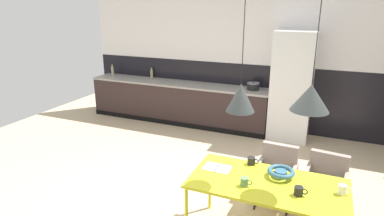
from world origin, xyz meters
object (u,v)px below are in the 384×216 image
Objects in this scene: refrigerator_column at (292,87)px; armchair_corner_seat at (326,177)px; bottle_oil_tall at (113,71)px; bottle_vinegar_dark at (152,74)px; dining_table at (267,186)px; mug_dark_espresso at (343,189)px; open_book at (217,168)px; pendant_lamp_over_table_near at (241,97)px; mug_short_terracotta at (299,191)px; mug_tall_blue at (252,161)px; armchair_head_of_table at (277,169)px; fruit_bowl at (281,172)px; cooking_pot at (253,86)px; mug_glass_clear at (245,182)px; pendant_lamp_over_table_far at (310,98)px.

refrigerator_column is 2.50m from armchair_corner_seat.
bottle_vinegar_dark is (1.00, 0.13, -0.01)m from bottle_oil_tall.
dining_table is 0.71m from mug_dark_espresso.
pendant_lamp_over_table_near reaches higher than open_book.
mug_dark_espresso is at bearing 5.24° from pendant_lamp_over_table_near.
mug_tall_blue is at bearing 141.47° from mug_short_terracotta.
armchair_head_of_table is at bearing -29.69° from bottle_oil_tall.
mug_short_terracotta is (-0.39, -0.19, -0.00)m from mug_dark_espresso.
dining_table is at bearing -8.06° from open_book.
armchair_head_of_table is 2.62× the size of open_book.
open_book is (-0.68, -0.09, -0.05)m from fruit_bowl.
mug_dark_espresso is at bearing -63.11° from cooking_pot.
mug_tall_blue is at bearing 126.44° from dining_table.
refrigerator_column is at bearing 89.04° from mug_glass_clear.
armchair_head_of_table is 3.33× the size of bottle_vinegar_dark.
cooking_pot reaches higher than fruit_bowl.
armchair_corner_seat is 1.40m from open_book.
refrigerator_column reaches higher than cooking_pot.
mug_short_terracotta is (0.52, 0.04, -0.00)m from mug_glass_clear.
refrigerator_column reaches higher than bottle_vinegar_dark.
mug_dark_espresso is at bearing -74.64° from refrigerator_column.
fruit_bowl is 1.11× the size of bottle_oil_tall.
pendant_lamp_over_table_far reaches higher than mug_short_terracotta.
cooking_pot reaches higher than mug_tall_blue.
dining_table is 5.33× the size of open_book.
bottle_oil_tall is 5.70m from pendant_lamp_over_table_far.
dining_table is at bearing -53.56° from mug_tall_blue.
refrigerator_column is 3.34m from mug_short_terracotta.
mug_short_terracotta reaches higher than fruit_bowl.
fruit_bowl is at bearing -43.40° from bottle_vinegar_dark.
refrigerator_column is 15.78× the size of mug_tall_blue.
mug_dark_espresso is (0.72, -0.75, 0.30)m from armchair_head_of_table.
armchair_corner_seat reaches higher than open_book.
refrigerator_column is 1.79× the size of pendant_lamp_over_table_near.
mug_dark_espresso is (0.13, -0.77, 0.29)m from armchair_corner_seat.
bottle_oil_tall is at bearing -172.73° from bottle_vinegar_dark.
open_book is 1.15× the size of bottle_oil_tall.
bottle_oil_tall is at bearing -19.90° from armchair_corner_seat.
mug_glass_clear is (-0.19, -0.98, 0.30)m from armchair_head_of_table.
pendant_lamp_over_table_near reaches higher than mug_glass_clear.
open_book is (-0.43, -3.10, -0.28)m from refrigerator_column.
open_book is (-1.16, -0.76, 0.25)m from armchair_corner_seat.
dining_table is at bearing -121.75° from fruit_bowl.
mug_glass_clear is at bearing -175.83° from mug_short_terracotta.
mug_short_terracotta is 0.91m from pendant_lamp_over_table_far.
mug_glass_clear is (-0.78, -1.00, 0.29)m from armchair_corner_seat.
mug_glass_clear is (-0.20, -0.15, 0.09)m from dining_table.
refrigerator_column is at bearing 94.85° from fruit_bowl.
mug_tall_blue reaches higher than armchair_corner_seat.
mug_glass_clear is (-0.91, -0.22, -0.00)m from mug_dark_espresso.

